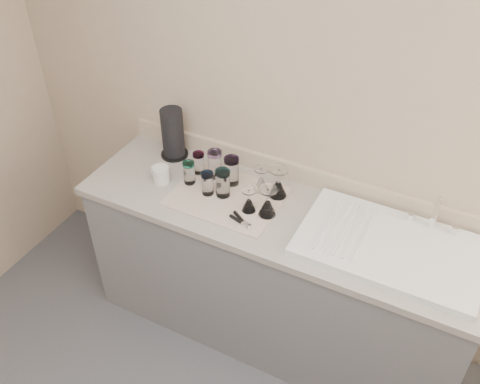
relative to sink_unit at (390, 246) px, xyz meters
The scene contains 17 objects.
room_envelope 1.47m from the sink_unit, 114.66° to the right, with size 3.54×3.50×2.52m.
counter_unit 0.72m from the sink_unit, behind, with size 2.06×0.62×0.90m.
sink_unit is the anchor object (origin of this frame).
dish_towel 0.84m from the sink_unit, behind, with size 0.55×0.42×0.01m, color silver.
tumbler_teal 1.07m from the sink_unit, behind, with size 0.06×0.06×0.12m.
tumbler_cyan 0.98m from the sink_unit, behind, with size 0.08×0.08×0.15m.
tumbler_purple 0.88m from the sink_unit, behind, with size 0.08×0.08×0.16m.
tumbler_magenta 1.07m from the sink_unit, behind, with size 0.06×0.06×0.13m.
tumbler_blue 0.94m from the sink_unit, behind, with size 0.06×0.06×0.13m.
tumbler_lavender 0.86m from the sink_unit, behind, with size 0.08×0.08×0.15m.
goblet_back_left 0.72m from the sink_unit, behind, with size 0.08×0.08×0.14m.
goblet_back_right 0.62m from the sink_unit, 169.41° to the left, with size 0.09×0.09×0.16m.
goblet_front_left 0.69m from the sink_unit, behind, with size 0.07×0.07×0.13m.
goblet_front_right 0.60m from the sink_unit, behind, with size 0.09×0.09×0.16m.
can_opener 0.70m from the sink_unit, 167.09° to the right, with size 0.14×0.09×0.02m.
white_mug 1.21m from the sink_unit, behind, with size 0.13×0.10×0.09m.
paper_towel_roll 1.30m from the sink_unit, behind, with size 0.15×0.15×0.29m.
Camera 1 is at (0.74, -0.65, 2.64)m, focal length 40.00 mm.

